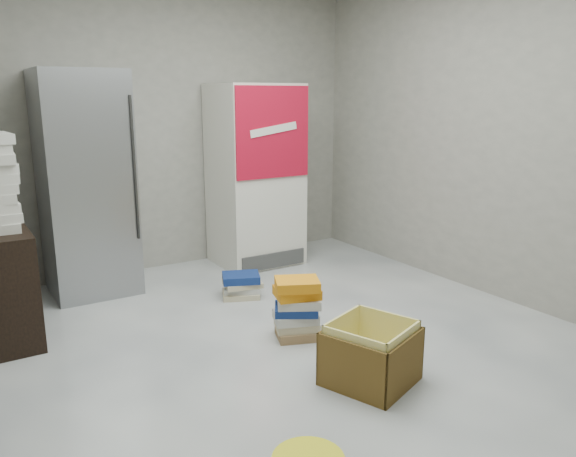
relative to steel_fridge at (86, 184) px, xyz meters
The scene contains 7 objects.
ground 2.50m from the steel_fridge, 67.10° to the right, with size 5.00×5.00×0.00m, color silver.
room_shell 2.46m from the steel_fridge, 67.10° to the right, with size 4.04×5.04×2.82m.
steel_fridge is the anchor object (origin of this frame).
coke_cooler 1.65m from the steel_fridge, ahead, with size 0.80×0.73×1.80m.
phonebook_stack_main 2.18m from the steel_fridge, 61.57° to the right, with size 0.40×0.37×0.44m.
phonebook_stack_side 1.59m from the steel_fridge, 39.75° to the right, with size 0.41×0.37×0.21m.
cardboard_box 2.88m from the steel_fridge, 68.67° to the right, with size 0.61×0.61×0.38m.
Camera 1 is at (-1.96, -2.81, 1.70)m, focal length 35.00 mm.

